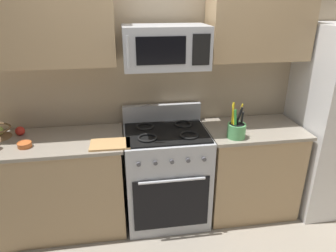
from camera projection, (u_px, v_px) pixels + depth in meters
name	position (u px, v px, depth m)	size (l,w,h in m)	color
wall_back	(160.00, 81.00, 2.95)	(8.00, 0.10, 2.60)	tan
counter_left	(59.00, 185.00, 2.79)	(1.21, 0.61, 0.91)	tan
range_oven	(166.00, 174.00, 2.93)	(0.76, 0.65, 1.09)	#B2B5BA
counter_right	(249.00, 169.00, 3.05)	(0.90, 0.61, 0.91)	tan
microwave	(165.00, 47.00, 2.49)	(0.69, 0.44, 0.34)	#B2B5BA
upper_cabinets_left	(36.00, 14.00, 2.37)	(1.20, 0.34, 0.80)	tan
upper_cabinets_right	(260.00, 13.00, 2.63)	(0.89, 0.34, 0.80)	tan
utensil_crock	(236.00, 129.00, 2.65)	(0.16, 0.16, 0.31)	#59AD66
apple_loose	(20.00, 131.00, 2.70)	(0.08, 0.08, 0.08)	red
cutting_board	(110.00, 144.00, 2.53)	(0.33, 0.22, 0.02)	tan
prep_bowl	(25.00, 145.00, 2.49)	(0.11, 0.11, 0.04)	#D1662D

